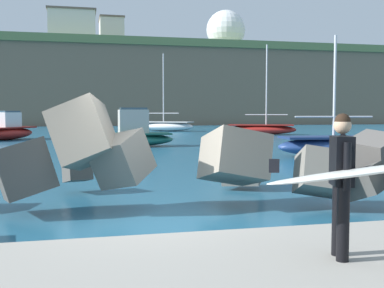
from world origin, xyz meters
The scene contains 13 objects.
ground_plane centered at (0.00, 0.00, 0.00)m, with size 400.00×400.00×0.00m, color #235B7A.
breakwater_jetty centered at (0.68, 1.24, 0.99)m, with size 32.10×6.05×2.40m.
surfer_with_board centered at (1.89, -3.57, 1.28)m, with size 2.11×1.42×1.78m.
boat_near_left centered at (1.44, 19.31, 0.69)m, with size 5.64×2.25×2.30m.
boat_near_centre centered at (-6.70, 28.19, 0.68)m, with size 4.70×5.45×2.14m.
boat_near_right centered at (14.69, 31.86, 0.53)m, with size 6.64×4.31×8.11m.
boat_mid_left centered at (7.72, 41.33, 0.58)m, with size 6.08×5.13×8.28m.
boat_mid_centre centered at (10.47, 10.87, 0.52)m, with size 6.31×2.48×5.50m.
mooring_buoy_middle centered at (-0.56, 36.01, 0.22)m, with size 0.44×0.44×0.44m.
headland_bluff centered at (-1.25, 80.83, 6.71)m, with size 104.69×36.55×13.37m.
radar_dome centered at (28.77, 88.49, 18.85)m, with size 8.20×8.20×10.20m.
station_building_west centered at (-2.55, 73.13, 16.04)m, with size 7.75×7.40×5.31m.
station_building_central centered at (4.49, 83.32, 16.59)m, with size 4.59×7.10×6.40m.
Camera 1 is at (-1.17, -8.59, 2.03)m, focal length 44.21 mm.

